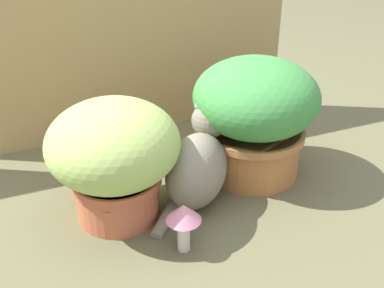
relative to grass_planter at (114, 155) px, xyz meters
The scene contains 7 objects.
ground_plane 0.23m from the grass_planter, 18.48° to the right, with size 6.00×6.00×0.00m, color brown.
cardboard_backdrop 0.59m from the grass_planter, 66.25° to the left, with size 1.20×0.03×0.78m, color tan.
grass_planter is the anchor object (origin of this frame).
leafy_planter 0.48m from the grass_planter, ahead, with size 0.40×0.40×0.39m.
cat 0.26m from the grass_planter, ahead, with size 0.34×0.31×0.32m.
mushroom_ornament_pink 0.26m from the grass_planter, 61.02° to the right, with size 0.09×0.09×0.14m.
mushroom_ornament_red 0.13m from the grass_planter, 116.94° to the right, with size 0.09×0.09×0.13m.
Camera 1 is at (-0.34, -1.06, 0.84)m, focal length 43.52 mm.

